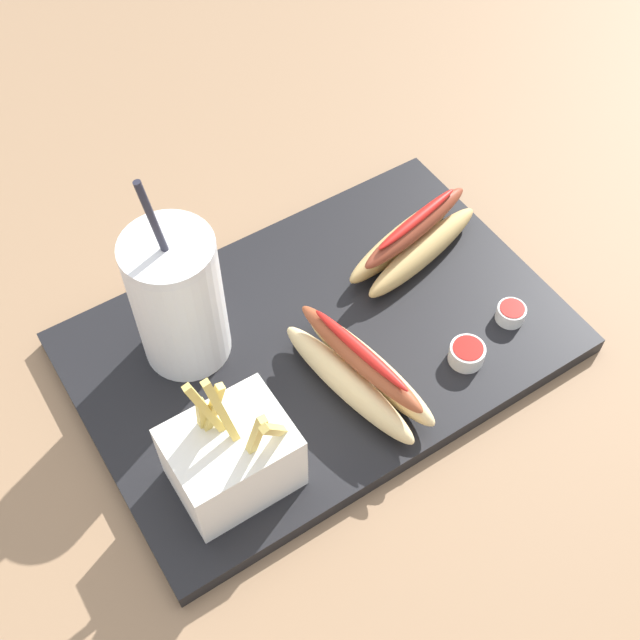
{
  "coord_description": "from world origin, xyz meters",
  "views": [
    {
      "loc": [
        0.26,
        0.41,
        0.71
      ],
      "look_at": [
        0.0,
        0.0,
        0.05
      ],
      "focal_mm": 45.38,
      "sensor_mm": 36.0,
      "label": 1
    }
  ],
  "objects": [
    {
      "name": "ground_plane",
      "position": [
        0.0,
        0.0,
        -0.01
      ],
      "size": [
        2.4,
        2.4,
        0.02
      ],
      "primitive_type": "cube",
      "color": "#8C6B4C"
    },
    {
      "name": "food_tray",
      "position": [
        0.0,
        0.0,
        0.01
      ],
      "size": [
        0.49,
        0.33,
        0.02
      ],
      "primitive_type": "cube",
      "color": "black",
      "rests_on": "ground_plane"
    },
    {
      "name": "soda_cup",
      "position": [
        0.12,
        -0.06,
        0.1
      ],
      "size": [
        0.09,
        0.09,
        0.24
      ],
      "color": "white",
      "rests_on": "food_tray"
    },
    {
      "name": "fries_basket",
      "position": [
        0.15,
        0.09,
        0.06
      ],
      "size": [
        0.11,
        0.09,
        0.15
      ],
      "color": "white",
      "rests_on": "food_tray"
    },
    {
      "name": "hot_dog_1",
      "position": [
        0.0,
        0.07,
        0.05
      ],
      "size": [
        0.09,
        0.18,
        0.07
      ],
      "color": "#E5C689",
      "rests_on": "food_tray"
    },
    {
      "name": "hot_dog_2",
      "position": [
        -0.15,
        -0.04,
        0.04
      ],
      "size": [
        0.18,
        0.09,
        0.06
      ],
      "color": "tan",
      "rests_on": "food_tray"
    },
    {
      "name": "ketchup_cup_1",
      "position": [
        -0.18,
        0.09,
        0.03
      ],
      "size": [
        0.03,
        0.03,
        0.02
      ],
      "color": "white",
      "rests_on": "food_tray"
    },
    {
      "name": "ketchup_cup_2",
      "position": [
        -0.11,
        0.1,
        0.03
      ],
      "size": [
        0.04,
        0.04,
        0.02
      ],
      "color": "white",
      "rests_on": "food_tray"
    }
  ]
}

